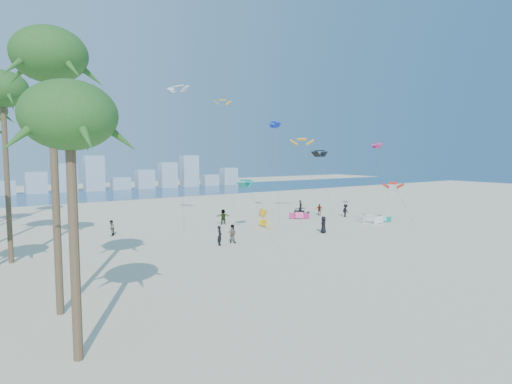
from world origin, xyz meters
TOP-DOWN VIEW (x-y plane):
  - ground at (0.00, 0.00)m, footprint 220.00×220.00m
  - ocean at (0.00, 72.00)m, footprint 220.00×220.00m
  - kitesurfer_near at (-3.77, 12.20)m, footprint 0.77×0.83m
  - kitesurfer_mid at (-2.16, 12.59)m, footprint 1.09×1.12m
  - kitesurfers_far at (8.22, 20.06)m, footprint 31.61×14.90m
  - grounded_kites at (13.61, 18.70)m, footprint 16.50×16.07m
  - flying_kites at (12.86, 22.34)m, footprint 32.51×31.46m
  - distant_skyline at (-1.19, 82.00)m, footprint 85.00×3.00m

SIDE VIEW (x-z plane):
  - ground at x=0.00m, z-range 0.00..0.00m
  - ocean at x=0.00m, z-range 0.01..0.01m
  - grounded_kites at x=13.61m, z-range -0.06..0.97m
  - kitesurfers_far at x=8.22m, z-range -0.04..1.85m
  - kitesurfer_mid at x=-2.16m, z-range 0.00..1.82m
  - kitesurfer_near at x=-3.77m, z-range 0.00..1.90m
  - distant_skyline at x=-1.19m, z-range -1.11..7.29m
  - flying_kites at x=12.86m, z-range 1.98..20.02m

